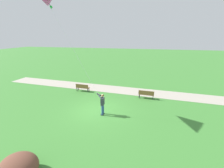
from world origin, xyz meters
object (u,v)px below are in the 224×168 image
person_kite_flyer (102,103)px  park_bench_near_walkway (82,87)px  flying_kite (56,3)px  park_bench_far_walkway (146,94)px  lakeside_shrub (19,167)px

person_kite_flyer → park_bench_near_walkway: size_ratio=1.20×
flying_kite → park_bench_near_walkway: size_ratio=4.46×
park_bench_near_walkway → park_bench_far_walkway: same height
person_kite_flyer → flying_kite: size_ratio=0.27×
flying_kite → park_bench_far_walkway: flying_kite is taller
person_kite_flyer → lakeside_shrub: person_kite_flyer is taller
person_kite_flyer → flying_kite: flying_kite is taller
park_bench_near_walkway → park_bench_far_walkway: 7.00m
park_bench_far_walkway → park_bench_near_walkway: bearing=-93.5°
lakeside_shrub → park_bench_far_walkway: bearing=152.3°
park_bench_far_walkway → lakeside_shrub: size_ratio=0.88×
flying_kite → person_kite_flyer: bearing=87.3°
flying_kite → lakeside_shrub: (6.31, 1.26, -7.64)m
flying_kite → lakeside_shrub: size_ratio=3.93×
person_kite_flyer → park_bench_near_walkway: person_kite_flyer is taller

